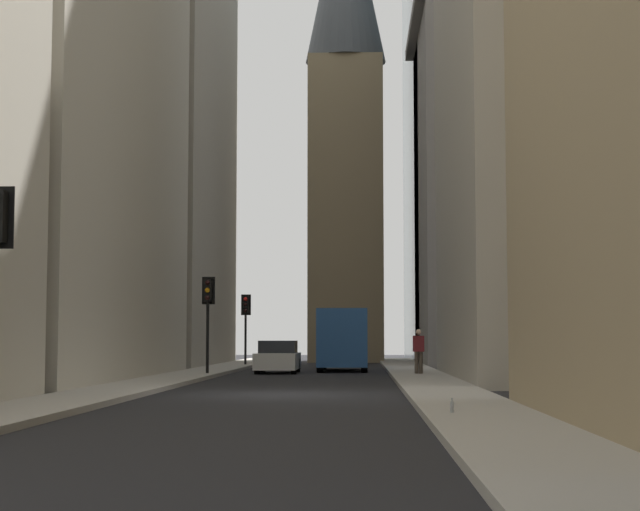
% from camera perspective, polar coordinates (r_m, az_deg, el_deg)
% --- Properties ---
extents(ground_plane, '(135.00, 135.00, 0.00)m').
position_cam_1_polar(ground_plane, '(28.57, -2.28, -7.58)').
color(ground_plane, black).
extents(sidewalk_right, '(90.00, 2.20, 0.14)m').
position_cam_1_polar(sidewalk_right, '(29.27, -11.17, -7.29)').
color(sidewalk_right, '#A8A399').
rests_on(sidewalk_right, ground_plane).
extents(sidewalk_left, '(90.00, 2.20, 0.14)m').
position_cam_1_polar(sidewalk_left, '(28.57, 6.83, -7.41)').
color(sidewalk_left, '#A8A399').
rests_on(sidewalk_left, ground_plane).
extents(building_left_far, '(12.45, 10.50, 21.36)m').
position_cam_1_polar(building_left_far, '(60.07, 10.24, 4.32)').
color(building_left_far, gray).
rests_on(building_left_far, ground_plane).
extents(building_right_midfar, '(19.93, 10.00, 22.71)m').
position_cam_1_polar(building_right_midfar, '(40.18, -16.72, 9.82)').
color(building_right_midfar, beige).
rests_on(building_right_midfar, ground_plane).
extents(building_right_far, '(17.07, 10.00, 25.81)m').
position_cam_1_polar(building_right_far, '(59.25, -10.38, 6.61)').
color(building_right_far, '#A8A091').
rests_on(building_right_far, ground_plane).
extents(church_spire, '(5.24, 5.24, 32.43)m').
position_cam_1_polar(church_spire, '(69.05, 1.42, 8.39)').
color(church_spire, '#9E8966').
rests_on(church_spire, ground_plane).
extents(delivery_truck, '(6.46, 2.25, 2.84)m').
position_cam_1_polar(delivery_truck, '(48.93, 1.26, -4.61)').
color(delivery_truck, '#285699').
rests_on(delivery_truck, ground_plane).
extents(sedan_white, '(4.30, 1.78, 1.42)m').
position_cam_1_polar(sedan_white, '(45.92, -2.31, -5.60)').
color(sedan_white, silver).
rests_on(sedan_white, ground_plane).
extents(traffic_light_midblock, '(0.43, 0.52, 3.71)m').
position_cam_1_polar(traffic_light_midblock, '(55.61, -4.08, -3.15)').
color(traffic_light_midblock, black).
rests_on(traffic_light_midblock, sidewalk_right).
extents(traffic_light_far_junction, '(0.43, 0.52, 3.84)m').
position_cam_1_polar(traffic_light_far_junction, '(41.85, -6.14, -2.54)').
color(traffic_light_far_junction, black).
rests_on(traffic_light_far_junction, sidewalk_right).
extents(pedestrian, '(0.26, 0.44, 1.74)m').
position_cam_1_polar(pedestrian, '(41.33, 5.40, -5.12)').
color(pedestrian, '#473D33').
rests_on(pedestrian, sidewalk_left).
extents(discarded_bottle, '(0.07, 0.07, 0.27)m').
position_cam_1_polar(discarded_bottle, '(19.74, 7.23, -8.18)').
color(discarded_bottle, '#999EA3').
rests_on(discarded_bottle, sidewalk_left).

